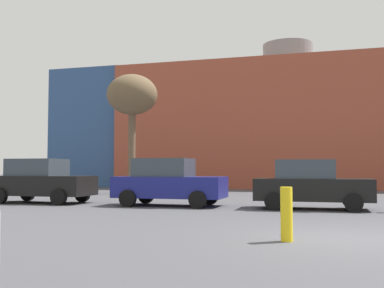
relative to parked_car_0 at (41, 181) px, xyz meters
name	(u,v)px	position (x,y,z in m)	size (l,w,h in m)	color
ground_plane	(344,238)	(12.03, -6.99, -0.93)	(200.00, 200.00, 0.00)	#47474C
building_backdrop	(288,127)	(9.01, 20.52, 3.93)	(38.47, 10.10, 11.58)	#9E4733
parked_car_0	(41,181)	(0.00, 0.00, 0.00)	(4.33, 2.12, 1.88)	black
parked_car_1	(168,182)	(5.76, 0.00, -0.01)	(4.30, 2.11, 1.86)	navy
parked_car_2	(311,184)	(11.20, 0.00, -0.05)	(4.11, 2.02, 1.78)	black
bare_tree_0	(132,97)	(0.70, 8.08, 4.82)	(3.02, 3.02, 7.10)	brown
bollard_yellow_0	(286,214)	(10.90, -7.79, -0.39)	(0.24, 0.24, 1.08)	yellow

